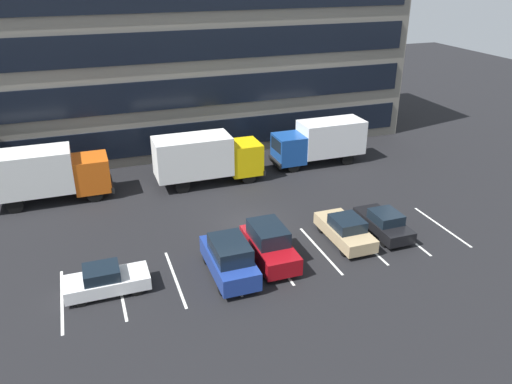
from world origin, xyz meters
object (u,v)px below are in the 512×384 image
(box_truck_blue, at_px, (320,140))
(sedan_white, at_px, (106,280))
(box_truck_orange, at_px, (46,173))
(suv_maroon, at_px, (269,244))
(sedan_black, at_px, (384,223))
(sedan_tan, at_px, (345,230))
(suv_navy, at_px, (229,258))
(box_truck_yellow, at_px, (206,157))

(box_truck_blue, bearing_deg, sedan_white, -145.25)
(box_truck_orange, distance_m, suv_maroon, 16.71)
(box_truck_blue, xyz_separation_m, sedan_black, (-1.55, -11.86, -1.24))
(box_truck_orange, xyz_separation_m, sedan_tan, (16.41, -11.68, -1.34))
(sedan_black, bearing_deg, box_truck_blue, 82.57)
(box_truck_orange, distance_m, suv_navy, 15.66)
(box_truck_orange, bearing_deg, suv_maroon, -46.61)
(box_truck_orange, bearing_deg, box_truck_yellow, -3.18)
(sedan_white, relative_size, suv_maroon, 0.90)
(box_truck_orange, xyz_separation_m, box_truck_yellow, (10.97, -0.61, -0.02))
(suv_navy, relative_size, sedan_tan, 1.05)
(box_truck_orange, height_order, suv_navy, box_truck_orange)
(box_truck_yellow, height_order, sedan_black, box_truck_yellow)
(sedan_black, distance_m, sedan_tan, 2.63)
(box_truck_blue, height_order, sedan_tan, box_truck_blue)
(box_truck_blue, bearing_deg, sedan_tan, -109.37)
(box_truck_yellow, relative_size, sedan_white, 1.93)
(sedan_black, xyz_separation_m, sedan_white, (-16.27, -0.50, -0.02))
(suv_navy, distance_m, sedan_tan, 7.51)
(suv_navy, bearing_deg, box_truck_yellow, 80.72)
(sedan_black, bearing_deg, box_truck_yellow, 126.12)
(box_truck_yellow, xyz_separation_m, sedan_black, (8.07, -11.05, -1.35))
(box_truck_orange, height_order, suv_maroon, box_truck_orange)
(box_truck_orange, xyz_separation_m, sedan_black, (19.04, -11.66, -1.38))
(box_truck_orange, bearing_deg, sedan_black, -31.49)
(suv_maroon, bearing_deg, suv_navy, -164.90)
(sedan_white, bearing_deg, box_truck_yellow, 54.62)
(box_truck_blue, relative_size, suv_navy, 1.60)
(sedan_black, xyz_separation_m, suv_navy, (-10.06, -1.13, 0.31))
(box_truck_orange, relative_size, sedan_white, 1.95)
(sedan_black, distance_m, sedan_white, 16.27)
(box_truck_orange, relative_size, sedan_tan, 1.79)
(suv_navy, distance_m, sedan_white, 6.25)
(box_truck_yellow, height_order, suv_maroon, box_truck_yellow)
(box_truck_blue, relative_size, sedan_white, 1.82)
(box_truck_orange, distance_m, sedan_white, 12.55)
(box_truck_blue, xyz_separation_m, sedan_tan, (-4.18, -11.88, -1.20))
(sedan_black, bearing_deg, sedan_tan, -179.49)
(sedan_tan, xyz_separation_m, suv_maroon, (-4.95, -0.44, 0.24))
(box_truck_orange, relative_size, suv_maroon, 1.75)
(suv_navy, relative_size, sedan_white, 1.14)
(box_truck_orange, height_order, sedan_white, box_truck_orange)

